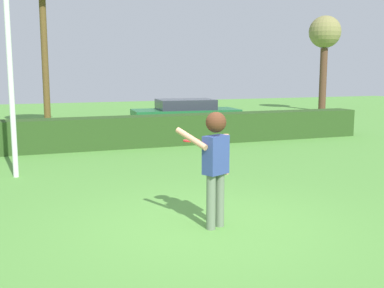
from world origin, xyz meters
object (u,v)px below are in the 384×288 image
at_px(person, 215,156).
at_px(parked_car_green, 186,113).
at_px(lamppost, 8,28).
at_px(oak_tree, 325,36).
at_px(frisbee, 191,141).

height_order(person, parked_car_green, person).
bearing_deg(parked_car_green, lamppost, -134.45).
height_order(lamppost, parked_car_green, lamppost).
distance_m(person, oak_tree, 22.97).
bearing_deg(person, parked_car_green, 72.10).
bearing_deg(oak_tree, lamppost, -143.96).
height_order(frisbee, parked_car_green, frisbee).
xyz_separation_m(parked_car_green, oak_tree, (10.89, 6.03, 3.68)).
xyz_separation_m(person, parked_car_green, (3.69, 11.42, -0.42)).
relative_size(parked_car_green, oak_tree, 0.78).
distance_m(person, parked_car_green, 12.01).
bearing_deg(parked_car_green, person, -107.90).
bearing_deg(lamppost, oak_tree, 36.04).
bearing_deg(oak_tree, parked_car_green, -151.02).
distance_m(person, lamppost, 5.97).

